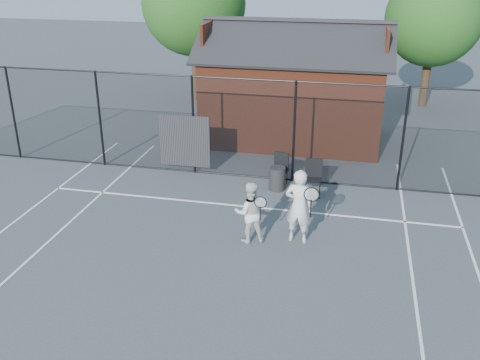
% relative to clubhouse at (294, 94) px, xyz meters
% --- Properties ---
extents(ground, '(80.00, 80.00, 0.00)m').
position_rel_clubhouse_xyz_m(ground, '(-0.50, -9.00, -1.61)').
color(ground, '#42484C').
rests_on(ground, ground).
extents(court_lines, '(11.02, 18.00, 0.01)m').
position_rel_clubhouse_xyz_m(court_lines, '(-0.50, -10.32, -1.60)').
color(court_lines, white).
rests_on(court_lines, ground).
extents(fence, '(22.04, 3.00, 3.00)m').
position_rel_clubhouse_xyz_m(fence, '(-0.80, -4.00, -0.16)').
color(fence, black).
rests_on(fence, ground).
extents(clubhouse, '(6.50, 4.36, 4.19)m').
position_rel_clubhouse_xyz_m(clubhouse, '(0.00, 0.00, 0.00)').
color(clubhouse, brown).
rests_on(clubhouse, ground).
extents(tree_left, '(4.48, 4.48, 6.44)m').
position_rel_clubhouse_xyz_m(tree_left, '(-5.00, 4.50, 2.58)').
color(tree_left, '#342514').
rests_on(tree_left, ground).
extents(tree_right, '(3.97, 3.97, 5.70)m').
position_rel_clubhouse_xyz_m(tree_right, '(5.00, 5.50, 2.10)').
color(tree_right, '#342514').
rests_on(tree_right, ground).
extents(player_front, '(0.83, 0.63, 1.79)m').
position_rel_clubhouse_xyz_m(player_front, '(1.08, -7.51, -0.71)').
color(player_front, silver).
rests_on(player_front, ground).
extents(player_back, '(0.87, 0.77, 1.48)m').
position_rel_clubhouse_xyz_m(player_back, '(-0.02, -7.75, -0.86)').
color(player_back, silver).
rests_on(player_back, ground).
extents(chair_left, '(0.54, 0.55, 0.93)m').
position_rel_clubhouse_xyz_m(chair_left, '(0.15, -4.40, -1.14)').
color(chair_left, black).
rests_on(chair_left, ground).
extents(chair_right, '(0.50, 0.52, 1.00)m').
position_rel_clubhouse_xyz_m(chair_right, '(1.18, -4.90, -1.11)').
color(chair_right, black).
rests_on(chair_right, ground).
extents(waste_bin, '(0.53, 0.53, 0.67)m').
position_rel_clubhouse_xyz_m(waste_bin, '(0.16, -4.72, -1.27)').
color(waste_bin, black).
rests_on(waste_bin, ground).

